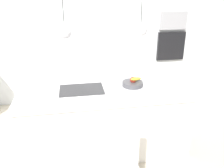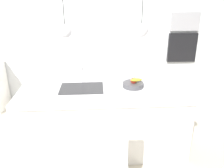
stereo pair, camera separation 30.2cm
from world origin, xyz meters
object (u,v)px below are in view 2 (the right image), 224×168
object	(u,v)px
microwave	(185,21)
chair_near	(106,156)
oven	(182,48)
fruit_bowl	(133,83)

from	to	relation	value
microwave	chair_near	size ratio (longest dim) A/B	0.60
oven	chair_near	size ratio (longest dim) A/B	0.63
fruit_bowl	chair_near	size ratio (longest dim) A/B	0.31
chair_near	fruit_bowl	bearing A→B (deg)	64.43
fruit_bowl	microwave	bearing A→B (deg)	52.94
chair_near	oven	bearing A→B (deg)	56.63
oven	chair_near	distance (m)	2.95
fruit_bowl	microwave	xyz separation A→B (m)	(1.19, 1.57, 0.59)
fruit_bowl	oven	size ratio (longest dim) A/B	0.49
oven	chair_near	bearing A→B (deg)	-123.37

